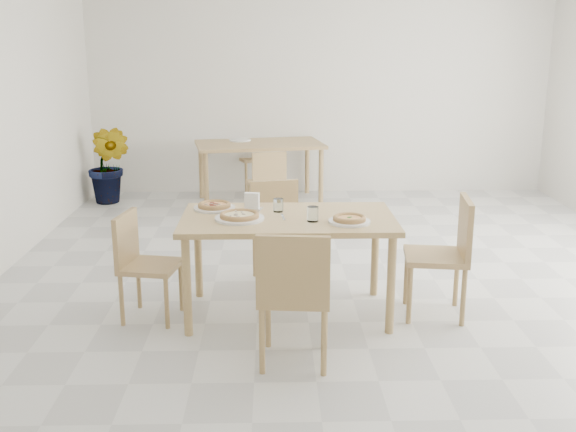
{
  "coord_description": "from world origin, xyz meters",
  "views": [
    {
      "loc": [
        -0.64,
        -5.4,
        1.99
      ],
      "look_at": [
        -0.52,
        -0.7,
        0.75
      ],
      "focal_mm": 42.0,
      "sensor_mm": 36.0,
      "label": 1
    }
  ],
  "objects_px": {
    "plate_margherita": "(349,222)",
    "chair_back_n": "(252,153)",
    "plate_pepperoni": "(214,208)",
    "potted_plant": "(109,165)",
    "tumbler_a": "(278,205)",
    "main_table": "(288,227)",
    "pizza_pepperoni": "(214,205)",
    "pizza_margherita": "(349,218)",
    "chair_east": "(448,248)",
    "tumbler_b": "(313,214)",
    "napkin_holder": "(252,202)",
    "chair_west": "(140,258)",
    "chair_south": "(294,289)",
    "plate_empty": "(240,140)",
    "chair_north": "(277,224)",
    "chair_back_s": "(267,180)",
    "second_table": "(259,149)",
    "plate_mushroom": "(240,218)",
    "pizza_mushroom": "(239,215)"
  },
  "relations": [
    {
      "from": "plate_margherita",
      "to": "chair_back_n",
      "type": "xyz_separation_m",
      "value": [
        -0.81,
        4.54,
        -0.25
      ]
    },
    {
      "from": "plate_pepperoni",
      "to": "potted_plant",
      "type": "bearing_deg",
      "value": 115.31
    },
    {
      "from": "plate_pepperoni",
      "to": "tumbler_a",
      "type": "distance_m",
      "value": 0.49
    },
    {
      "from": "plate_margherita",
      "to": "plate_pepperoni",
      "type": "distance_m",
      "value": 1.06
    },
    {
      "from": "main_table",
      "to": "tumbler_a",
      "type": "relative_size",
      "value": 15.58
    },
    {
      "from": "pizza_pepperoni",
      "to": "tumbler_a",
      "type": "distance_m",
      "value": 0.49
    },
    {
      "from": "pizza_pepperoni",
      "to": "pizza_margherita",
      "type": "bearing_deg",
      "value": -23.02
    },
    {
      "from": "pizza_pepperoni",
      "to": "chair_east",
      "type": "bearing_deg",
      "value": -9.62
    },
    {
      "from": "main_table",
      "to": "tumbler_b",
      "type": "height_order",
      "value": "tumbler_b"
    },
    {
      "from": "tumbler_b",
      "to": "napkin_holder",
      "type": "bearing_deg",
      "value": 142.68
    },
    {
      "from": "main_table",
      "to": "tumbler_b",
      "type": "distance_m",
      "value": 0.25
    },
    {
      "from": "chair_west",
      "to": "pizza_margherita",
      "type": "relative_size",
      "value": 2.8
    },
    {
      "from": "chair_south",
      "to": "tumbler_a",
      "type": "height_order",
      "value": "chair_south"
    },
    {
      "from": "potted_plant",
      "to": "plate_empty",
      "type": "bearing_deg",
      "value": 6.91
    },
    {
      "from": "napkin_holder",
      "to": "chair_back_n",
      "type": "xyz_separation_m",
      "value": [
        -0.12,
        4.16,
        -0.31
      ]
    },
    {
      "from": "chair_south",
      "to": "tumbler_a",
      "type": "relative_size",
      "value": 8.99
    },
    {
      "from": "chair_back_n",
      "to": "potted_plant",
      "type": "height_order",
      "value": "potted_plant"
    },
    {
      "from": "chair_north",
      "to": "pizza_margherita",
      "type": "height_order",
      "value": "chair_north"
    },
    {
      "from": "chair_back_s",
      "to": "potted_plant",
      "type": "relative_size",
      "value": 0.81
    },
    {
      "from": "chair_south",
      "to": "chair_back_s",
      "type": "distance_m",
      "value": 3.61
    },
    {
      "from": "chair_south",
      "to": "plate_empty",
      "type": "xyz_separation_m",
      "value": [
        -0.53,
        4.62,
        0.24
      ]
    },
    {
      "from": "chair_east",
      "to": "chair_back_n",
      "type": "relative_size",
      "value": 1.03
    },
    {
      "from": "plate_pepperoni",
      "to": "napkin_holder",
      "type": "relative_size",
      "value": 2.34
    },
    {
      "from": "tumbler_a",
      "to": "second_table",
      "type": "height_order",
      "value": "tumbler_a"
    },
    {
      "from": "main_table",
      "to": "plate_mushroom",
      "type": "bearing_deg",
      "value": -168.18
    },
    {
      "from": "plate_margherita",
      "to": "potted_plant",
      "type": "xyz_separation_m",
      "value": [
        -2.55,
        3.75,
        -0.28
      ]
    },
    {
      "from": "tumbler_a",
      "to": "napkin_holder",
      "type": "xyz_separation_m",
      "value": [
        -0.2,
        0.05,
        0.01
      ]
    },
    {
      "from": "chair_back_s",
      "to": "plate_margherita",
      "type": "bearing_deg",
      "value": 87.43
    },
    {
      "from": "second_table",
      "to": "plate_empty",
      "type": "xyz_separation_m",
      "value": [
        -0.24,
        0.18,
        0.09
      ]
    },
    {
      "from": "plate_mushroom",
      "to": "plate_empty",
      "type": "bearing_deg",
      "value": 92.43
    },
    {
      "from": "pizza_mushroom",
      "to": "chair_back_n",
      "type": "distance_m",
      "value": 4.44
    },
    {
      "from": "chair_east",
      "to": "plate_empty",
      "type": "relative_size",
      "value": 3.28
    },
    {
      "from": "pizza_mushroom",
      "to": "tumbler_b",
      "type": "height_order",
      "value": "tumbler_b"
    },
    {
      "from": "plate_pepperoni",
      "to": "tumbler_b",
      "type": "bearing_deg",
      "value": -27.05
    },
    {
      "from": "pizza_pepperoni",
      "to": "chair_back_s",
      "type": "height_order",
      "value": "pizza_pepperoni"
    },
    {
      "from": "second_table",
      "to": "chair_back_s",
      "type": "bearing_deg",
      "value": -93.26
    },
    {
      "from": "plate_mushroom",
      "to": "tumbler_a",
      "type": "relative_size",
      "value": 3.55
    },
    {
      "from": "tumbler_a",
      "to": "chair_back_n",
      "type": "bearing_deg",
      "value": 94.26
    },
    {
      "from": "chair_west",
      "to": "chair_back_n",
      "type": "relative_size",
      "value": 0.91
    },
    {
      "from": "potted_plant",
      "to": "chair_back_n",
      "type": "bearing_deg",
      "value": 24.12
    },
    {
      "from": "plate_margherita",
      "to": "tumbler_b",
      "type": "distance_m",
      "value": 0.26
    },
    {
      "from": "chair_south",
      "to": "potted_plant",
      "type": "distance_m",
      "value": 4.92
    },
    {
      "from": "pizza_margherita",
      "to": "chair_back_n",
      "type": "xyz_separation_m",
      "value": [
        -0.81,
        4.54,
        -0.28
      ]
    },
    {
      "from": "chair_east",
      "to": "plate_margherita",
      "type": "height_order",
      "value": "chair_east"
    },
    {
      "from": "pizza_margherita",
      "to": "tumbler_b",
      "type": "relative_size",
      "value": 2.66
    },
    {
      "from": "pizza_mushroom",
      "to": "chair_east",
      "type": "bearing_deg",
      "value": 0.63
    },
    {
      "from": "pizza_pepperoni",
      "to": "napkin_holder",
      "type": "relative_size",
      "value": 2.1
    },
    {
      "from": "chair_east",
      "to": "plate_mushroom",
      "type": "xyz_separation_m",
      "value": [
        -1.51,
        -0.02,
        0.24
      ]
    },
    {
      "from": "plate_margherita",
      "to": "chair_back_n",
      "type": "distance_m",
      "value": 4.62
    },
    {
      "from": "chair_east",
      "to": "napkin_holder",
      "type": "relative_size",
      "value": 6.72
    }
  ]
}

